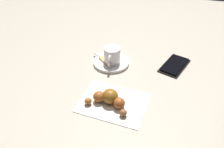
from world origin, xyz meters
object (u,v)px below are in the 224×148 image
Objects in this scene: teaspoon at (109,60)px; sugar_packet at (105,62)px; saucer at (111,62)px; napkin at (113,102)px; cell_phone at (175,65)px; espresso_cup at (112,55)px; croissant at (109,99)px.

teaspoon reaches higher than sugar_packet.
teaspoon reaches higher than saucer.
cell_phone reaches higher than napkin.
espresso_cup is 0.21m from croissant.
croissant reaches higher than saucer.
napkin is at bearing -164.56° from espresso_cup.
teaspoon is 0.01m from sugar_packet.
cell_phone is at bearing -35.03° from napkin.
sugar_packet is 0.45× the size of cell_phone.
cell_phone is (0.05, -0.25, -0.01)m from sugar_packet.
teaspoon reaches higher than cell_phone.
espresso_cup is at bearing -147.51° from saucer.
napkin is (-0.19, -0.08, -0.01)m from sugar_packet.
espresso_cup is 0.04m from sugar_packet.
saucer is 0.21m from croissant.
saucer is at bearing 100.17° from cell_phone.
espresso_cup is 0.23m from cell_phone.
sugar_packet reaches higher than cell_phone.
napkin is at bearing -23.06° from sugar_packet.
napkin is (-0.19, -0.05, -0.04)m from espresso_cup.
sugar_packet is at bearing 135.72° from teaspoon.
espresso_cup is 1.32× the size of sugar_packet.
saucer is at bearing 16.12° from napkin.
cell_phone is at bearing -77.85° from espresso_cup.
espresso_cup reaches higher than sugar_packet.
espresso_cup reaches higher than napkin.
teaspoon is 0.80× the size of croissant.
sugar_packet reaches higher than napkin.
saucer is 1.96× the size of sugar_packet.
sugar_packet is 0.34× the size of napkin.
cell_phone is (0.05, -0.22, -0.04)m from espresso_cup.
teaspoon is at bearing 15.53° from croissant.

